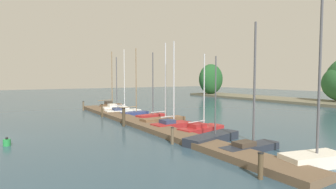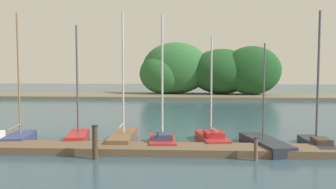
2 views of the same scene
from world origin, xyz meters
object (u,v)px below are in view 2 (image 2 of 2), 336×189
at_px(sailboat_5, 123,136).
at_px(sailboat_9, 317,140).
at_px(sailboat_7, 212,137).
at_px(sailboat_4, 78,135).
at_px(mooring_piling_3, 256,149).
at_px(mooring_piling_2, 95,142).
at_px(sailboat_8, 264,143).
at_px(sailboat_6, 162,139).
at_px(sailboat_3, 20,136).

xyz_separation_m(sailboat_5, sailboat_9, (9.88, -0.59, 0.02)).
bearing_deg(sailboat_7, sailboat_4, 82.28).
bearing_deg(mooring_piling_3, mooring_piling_2, -178.90).
relative_size(sailboat_8, mooring_piling_2, 3.47).
bearing_deg(sailboat_8, mooring_piling_3, 148.09).
bearing_deg(sailboat_6, sailboat_8, -98.45).
bearing_deg(mooring_piling_2, sailboat_8, 18.51).
bearing_deg(sailboat_5, sailboat_6, -106.77).
xyz_separation_m(mooring_piling_2, mooring_piling_3, (7.00, 0.13, -0.25)).
bearing_deg(sailboat_7, mooring_piling_3, -163.53).
distance_m(sailboat_3, sailboat_5, 5.61).
height_order(sailboat_4, mooring_piling_2, sailboat_4).
relative_size(sailboat_4, sailboat_7, 1.12).
bearing_deg(sailboat_5, sailboat_3, 88.84).
relative_size(sailboat_5, mooring_piling_3, 6.80).
distance_m(sailboat_7, mooring_piling_3, 4.00).
bearing_deg(sailboat_9, sailboat_3, 87.18).
relative_size(sailboat_6, sailboat_9, 0.98).
height_order(sailboat_6, sailboat_8, sailboat_6).
height_order(sailboat_3, sailboat_8, sailboat_3).
distance_m(sailboat_4, sailboat_7, 7.18).
bearing_deg(sailboat_8, sailboat_4, 70.59).
distance_m(sailboat_3, mooring_piling_3, 12.42).
relative_size(sailboat_6, sailboat_8, 1.28).
height_order(sailboat_6, sailboat_7, sailboat_6).
xyz_separation_m(sailboat_3, mooring_piling_2, (4.99, -3.38, 0.41)).
relative_size(sailboat_7, mooring_piling_3, 5.57).
bearing_deg(mooring_piling_2, sailboat_4, 117.34).
distance_m(sailboat_9, mooring_piling_3, 4.44).
height_order(sailboat_5, sailboat_7, sailboat_5).
distance_m(sailboat_6, sailboat_9, 7.76).
bearing_deg(sailboat_8, sailboat_7, 52.45).
distance_m(sailboat_3, sailboat_9, 15.50).
height_order(sailboat_4, sailboat_8, sailboat_4).
bearing_deg(sailboat_7, sailboat_8, -122.76).
relative_size(sailboat_7, mooring_piling_2, 3.72).
bearing_deg(mooring_piling_3, sailboat_3, 164.86).
xyz_separation_m(sailboat_4, sailboat_9, (12.39, -0.78, 0.01)).
relative_size(sailboat_3, sailboat_5, 1.01).
distance_m(sailboat_6, mooring_piling_3, 5.06).
xyz_separation_m(sailboat_6, mooring_piling_3, (4.25, -2.74, 0.14)).
bearing_deg(sailboat_5, sailboat_7, -87.97).
bearing_deg(sailboat_6, mooring_piling_3, -128.40).
height_order(sailboat_8, sailboat_9, sailboat_9).
height_order(sailboat_5, mooring_piling_3, sailboat_5).
relative_size(sailboat_7, sailboat_9, 0.82).
xyz_separation_m(sailboat_5, mooring_piling_2, (-0.62, -3.44, 0.39)).
bearing_deg(sailboat_4, sailboat_8, -105.23).
height_order(sailboat_4, mooring_piling_3, sailboat_4).
bearing_deg(mooring_piling_3, sailboat_6, 147.23).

